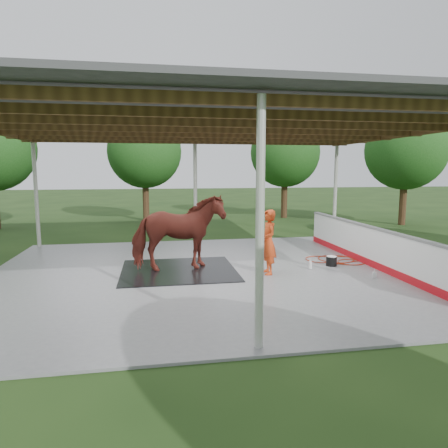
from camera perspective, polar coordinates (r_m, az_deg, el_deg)
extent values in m
plane|color=#1E3814|center=(10.96, -1.45, -7.12)|extent=(100.00, 100.00, 0.00)
cube|color=slate|center=(10.95, -1.45, -7.00)|extent=(12.00, 10.00, 0.05)
cylinder|color=beige|center=(6.04, 5.15, -0.27)|extent=(0.14, 0.14, 3.85)
cylinder|color=beige|center=(15.75, -25.26, 3.97)|extent=(0.14, 0.14, 3.85)
cylinder|color=beige|center=(15.28, -4.11, 4.59)|extent=(0.14, 0.14, 3.85)
cylinder|color=beige|center=(16.85, 15.62, 4.62)|extent=(0.14, 0.14, 3.85)
cube|color=brown|center=(6.26, 4.87, 17.24)|extent=(12.00, 0.10, 0.18)
cube|color=brown|center=(7.71, 1.91, 15.47)|extent=(12.00, 0.10, 0.18)
cube|color=brown|center=(9.17, -0.09, 14.24)|extent=(12.00, 0.10, 0.18)
cube|color=brown|center=(10.64, -1.52, 13.34)|extent=(12.00, 0.10, 0.18)
cube|color=brown|center=(12.12, -2.60, 12.65)|extent=(12.00, 0.10, 0.18)
cube|color=brown|center=(13.61, -3.43, 12.11)|extent=(12.00, 0.10, 0.18)
cube|color=brown|center=(15.09, -4.10, 11.68)|extent=(12.00, 0.10, 0.18)
cube|color=brown|center=(12.79, 25.22, 11.68)|extent=(0.12, 10.00, 0.18)
cube|color=#38383A|center=(10.66, -1.52, 14.41)|extent=(12.60, 10.60, 0.10)
cube|color=red|center=(12.44, 20.05, -5.08)|extent=(0.14, 8.00, 0.20)
cube|color=white|center=(12.35, 20.18, -2.82)|extent=(0.12, 8.00, 1.00)
cube|color=slate|center=(12.27, 20.30, -0.43)|extent=(0.16, 8.00, 0.06)
cylinder|color=#382314|center=(22.54, -11.09, 3.26)|extent=(0.36, 0.36, 2.20)
sphere|color=#194714|center=(22.50, -11.28, 10.13)|extent=(4.00, 4.00, 4.00)
cylinder|color=#382314|center=(23.78, 8.60, 3.54)|extent=(0.36, 0.36, 2.20)
sphere|color=#194714|center=(23.74, 8.73, 10.06)|extent=(4.00, 4.00, 4.00)
cylinder|color=#382314|center=(22.41, 24.17, 2.70)|extent=(0.36, 0.36, 2.20)
sphere|color=#194714|center=(22.37, 24.56, 9.60)|extent=(4.00, 4.00, 4.00)
cube|color=black|center=(11.16, -6.49, -6.57)|extent=(3.10, 2.91, 0.02)
imported|color=maroon|center=(10.95, -6.57, -1.25)|extent=(2.57, 1.41, 2.07)
imported|color=#C53B15|center=(10.65, 6.35, -2.57)|extent=(0.44, 0.64, 1.73)
cylinder|color=black|center=(12.01, 15.09, -5.15)|extent=(0.31, 0.31, 0.27)
cylinder|color=white|center=(11.99, 15.11, -4.52)|extent=(0.28, 0.28, 0.03)
imported|color=silver|center=(11.48, 12.20, -5.59)|extent=(0.16, 0.16, 0.30)
imported|color=#338CD8|center=(11.08, 20.69, -6.65)|extent=(0.13, 0.13, 0.21)
torus|color=#A2240B|center=(12.80, 17.17, -5.01)|extent=(1.16, 1.16, 0.02)
torus|color=#A2240B|center=(12.76, 13.63, -4.92)|extent=(0.93, 0.93, 0.02)
torus|color=#A2240B|center=(12.62, 17.68, -5.21)|extent=(0.77, 0.77, 0.02)
torus|color=#A2240B|center=(12.94, 15.69, -4.82)|extent=(1.09, 1.09, 0.02)
cylinder|color=#A2240B|center=(12.52, 17.17, -5.29)|extent=(1.32, 0.45, 0.02)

